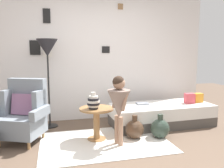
# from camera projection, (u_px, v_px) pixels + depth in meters

# --- Properties ---
(ground_plane) EXTENTS (12.00, 12.00, 0.00)m
(ground_plane) POSITION_uv_depth(u_px,v_px,m) (119.00, 157.00, 3.13)
(ground_plane) COLOR brown
(gallery_wall) EXTENTS (4.80, 0.12, 2.60)m
(gallery_wall) POSITION_uv_depth(u_px,v_px,m) (93.00, 56.00, 4.82)
(gallery_wall) COLOR silver
(gallery_wall) RESTS_ON ground
(rug) EXTENTS (1.94, 1.31, 0.01)m
(rug) POSITION_uv_depth(u_px,v_px,m) (105.00, 142.00, 3.64)
(rug) COLOR silver
(rug) RESTS_ON ground
(armchair) EXTENTS (0.89, 0.80, 0.97)m
(armchair) POSITION_uv_depth(u_px,v_px,m) (23.00, 114.00, 3.65)
(armchair) COLOR tan
(armchair) RESTS_ON ground
(daybed) EXTENTS (1.92, 0.86, 0.40)m
(daybed) POSITION_uv_depth(u_px,v_px,m) (161.00, 115.00, 4.48)
(daybed) COLOR #4C4742
(daybed) RESTS_ON ground
(pillow_head) EXTENTS (0.19, 0.14, 0.18)m
(pillow_head) POSITION_uv_depth(u_px,v_px,m) (198.00, 98.00, 4.63)
(pillow_head) COLOR orange
(pillow_head) RESTS_ON daybed
(pillow_mid) EXTENTS (0.19, 0.13, 0.19)m
(pillow_mid) POSITION_uv_depth(u_px,v_px,m) (190.00, 98.00, 4.54)
(pillow_mid) COLOR #D64C56
(pillow_mid) RESTS_ON daybed
(side_table) EXTENTS (0.53, 0.53, 0.52)m
(side_table) POSITION_uv_depth(u_px,v_px,m) (97.00, 117.00, 3.71)
(side_table) COLOR #9E7042
(side_table) RESTS_ON ground
(vase_striped) EXTENTS (0.19, 0.19, 0.26)m
(vase_striped) POSITION_uv_depth(u_px,v_px,m) (93.00, 102.00, 3.61)
(vase_striped) COLOR black
(vase_striped) RESTS_ON side_table
(floor_lamp) EXTENTS (0.38, 0.38, 1.61)m
(floor_lamp) POSITION_uv_depth(u_px,v_px,m) (47.00, 52.00, 4.21)
(floor_lamp) COLOR black
(floor_lamp) RESTS_ON ground
(person_child) EXTENTS (0.34, 0.34, 1.05)m
(person_child) POSITION_uv_depth(u_px,v_px,m) (119.00, 102.00, 3.45)
(person_child) COLOR #A37A60
(person_child) RESTS_ON ground
(book_on_daybed) EXTENTS (0.23, 0.17, 0.03)m
(book_on_daybed) POSITION_uv_depth(u_px,v_px,m) (142.00, 104.00, 4.45)
(book_on_daybed) COLOR gray
(book_on_daybed) RESTS_ON daybed
(demijohn_near) EXTENTS (0.30, 0.30, 0.39)m
(demijohn_near) POSITION_uv_depth(u_px,v_px,m) (135.00, 129.00, 3.78)
(demijohn_near) COLOR #473323
(demijohn_near) RESTS_ON ground
(demijohn_far) EXTENTS (0.31, 0.31, 0.39)m
(demijohn_far) POSITION_uv_depth(u_px,v_px,m) (160.00, 128.00, 3.82)
(demijohn_far) COLOR #2D3D33
(demijohn_far) RESTS_ON ground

